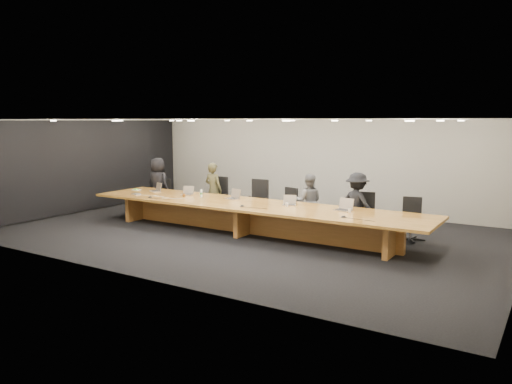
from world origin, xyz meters
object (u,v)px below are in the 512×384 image
at_px(chair_mid_left, 256,201).
at_px(chair_mid_right, 286,207).
at_px(chair_far_right, 411,219).
at_px(chair_far_left, 162,195).
at_px(av_box, 136,194).
at_px(person_a, 158,184).
at_px(water_bottle, 201,194).
at_px(laptop_e, 343,204).
at_px(mic_center, 242,206).
at_px(conference_table, 250,213).
at_px(paper_cup_far, 350,211).
at_px(laptop_d, 289,200).
at_px(amber_mug, 184,195).
at_px(person_b, 213,190).
at_px(person_d, 357,204).
at_px(chair_right, 365,214).
at_px(laptop_b, 187,190).
at_px(person_c, 309,202).
at_px(mic_right, 344,217).
at_px(laptop_a, 155,187).
at_px(laptop_c, 232,194).
at_px(mic_left, 150,197).
at_px(chair_left, 216,197).

relative_size(chair_mid_left, chair_mid_right, 1.16).
bearing_deg(chair_mid_left, chair_far_right, 0.62).
xyz_separation_m(chair_far_left, av_box, (0.50, -1.57, 0.27)).
xyz_separation_m(person_a, water_bottle, (2.50, -1.04, 0.03)).
xyz_separation_m(laptop_e, mic_center, (-2.26, -0.71, -0.13)).
bearing_deg(conference_table, paper_cup_far, 3.55).
relative_size(laptop_d, amber_mug, 3.40).
bearing_deg(person_b, person_d, -176.68).
bearing_deg(chair_right, mic_center, -163.26).
relative_size(laptop_b, water_bottle, 1.53).
bearing_deg(laptop_b, chair_far_left, 137.65).
xyz_separation_m(chair_right, water_bottle, (-4.16, -1.01, 0.31)).
relative_size(person_c, amber_mug, 15.31).
bearing_deg(mic_center, mic_right, -0.38).
bearing_deg(water_bottle, paper_cup_far, -0.14).
distance_m(laptop_a, laptop_b, 1.20).
distance_m(person_d, laptop_d, 1.65).
relative_size(chair_mid_right, mic_center, 8.68).
relative_size(chair_mid_right, av_box, 4.78).
bearing_deg(laptop_d, paper_cup_far, -26.53).
distance_m(laptop_a, laptop_c, 2.68).
height_order(person_b, person_d, person_b).
xyz_separation_m(person_b, amber_mug, (-0.04, -1.26, 0.01)).
distance_m(laptop_d, amber_mug, 3.03).
relative_size(chair_mid_left, mic_left, 9.91).
bearing_deg(chair_far_left, water_bottle, -34.95).
relative_size(paper_cup_far, mic_left, 0.69).
relative_size(person_b, amber_mug, 17.10).
bearing_deg(laptop_b, chair_far_right, -5.89).
bearing_deg(person_d, amber_mug, 32.49).
bearing_deg(person_b, laptop_c, 148.63).
bearing_deg(laptop_c, person_a, -177.65).
height_order(chair_mid_right, laptop_d, chair_mid_right).
xyz_separation_m(laptop_d, paper_cup_far, (1.59, -0.14, -0.08)).
bearing_deg(amber_mug, mic_center, -10.25).
bearing_deg(laptop_a, chair_mid_left, 40.57).
distance_m(person_b, mic_center, 2.65).
relative_size(person_a, mic_center, 13.68).
relative_size(person_d, laptop_a, 4.71).
xyz_separation_m(person_c, laptop_b, (-3.24, -0.96, 0.16)).
distance_m(water_bottle, paper_cup_far, 4.17).
bearing_deg(chair_far_left, av_box, -83.71).
relative_size(person_b, laptop_d, 5.03).
height_order(chair_far_left, water_bottle, chair_far_left).
bearing_deg(laptop_d, av_box, 167.54).
xyz_separation_m(laptop_b, mic_center, (2.31, -0.73, -0.11)).
distance_m(person_c, mic_center, 1.93).
relative_size(chair_left, person_c, 0.84).
bearing_deg(chair_mid_right, laptop_c, -126.58).
distance_m(chair_mid_right, chair_far_right, 3.24).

